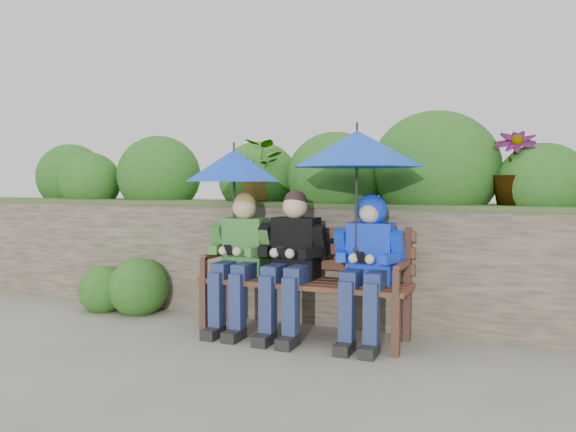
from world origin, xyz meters
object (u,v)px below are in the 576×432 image
at_px(boy_middle, 291,256).
at_px(boy_left, 240,255).
at_px(boy_right, 368,256).
at_px(umbrella_left, 234,166).
at_px(park_bench, 307,273).
at_px(umbrella_right, 357,149).

bearing_deg(boy_middle, boy_left, 179.72).
xyz_separation_m(boy_middle, boy_right, (0.61, 0.02, 0.03)).
xyz_separation_m(boy_left, umbrella_left, (-0.09, 0.07, 0.72)).
distance_m(boy_left, boy_middle, 0.45).
bearing_deg(park_bench, boy_left, -171.94).
distance_m(boy_right, umbrella_right, 0.80).
bearing_deg(umbrella_right, boy_right, 2.88).
distance_m(boy_left, boy_right, 1.06).
xyz_separation_m(park_bench, umbrella_left, (-0.63, -0.01, 0.85)).
distance_m(park_bench, boy_left, 0.57).
relative_size(park_bench, boy_middle, 1.43).
xyz_separation_m(boy_left, umbrella_right, (0.97, 0.01, 0.83)).
distance_m(boy_right, umbrella_left, 1.33).
distance_m(umbrella_left, umbrella_right, 1.06).
relative_size(boy_middle, umbrella_left, 1.32).
xyz_separation_m(boy_right, umbrella_right, (-0.09, -0.00, 0.79)).
relative_size(park_bench, boy_left, 1.46).
height_order(boy_middle, umbrella_left, umbrella_left).
height_order(boy_left, boy_middle, boy_middle).
relative_size(park_bench, boy_right, 1.47).
xyz_separation_m(park_bench, umbrella_right, (0.42, -0.07, 0.96)).
height_order(park_bench, boy_middle, boy_middle).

